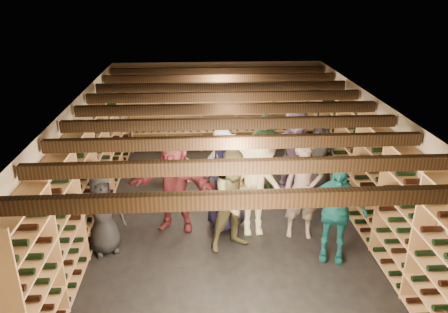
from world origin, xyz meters
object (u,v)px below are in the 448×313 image
at_px(person_0, 103,213).
at_px(crate_stack_right, 252,175).
at_px(person_9, 222,165).
at_px(person_11, 295,149).
at_px(person_2, 235,201).
at_px(person_7, 303,189).
at_px(crate_loose, 276,167).
at_px(person_5, 174,185).
at_px(person_4, 335,212).
at_px(person_10, 264,152).
at_px(crate_stack_left, 179,171).
at_px(person_6, 226,183).
at_px(person_3, 254,188).
at_px(person_12, 319,155).

bearing_deg(person_0, crate_stack_right, 17.12).
xyz_separation_m(crate_stack_right, person_0, (-2.82, -2.29, 0.40)).
height_order(crate_stack_right, person_9, person_9).
bearing_deg(person_11, person_2, -143.68).
bearing_deg(person_0, person_7, -16.84).
distance_m(crate_loose, person_5, 3.61).
xyz_separation_m(person_4, person_10, (-0.78, 2.72, -0.00)).
height_order(person_2, person_7, person_7).
bearing_deg(person_2, person_11, 32.89).
relative_size(crate_stack_right, person_11, 0.36).
relative_size(crate_stack_left, person_9, 0.38).
height_order(person_5, person_6, person_6).
distance_m(crate_stack_left, person_10, 2.06).
bearing_deg(crate_stack_left, crate_loose, 12.41).
bearing_deg(person_9, person_3, -85.27).
bearing_deg(crate_stack_left, crate_stack_right, -16.44).
bearing_deg(crate_stack_left, person_12, -8.82).
distance_m(crate_stack_right, crate_loose, 1.28).
xyz_separation_m(person_9, person_11, (1.63, 0.39, 0.17)).
xyz_separation_m(crate_stack_right, person_2, (-0.57, -2.29, 0.58)).
xyz_separation_m(crate_stack_right, person_7, (0.67, -1.98, 0.60)).
distance_m(person_5, person_12, 3.50).
relative_size(person_0, person_3, 0.80).
xyz_separation_m(person_10, person_12, (1.23, 0.00, -0.08)).
bearing_deg(person_7, crate_loose, 96.00).
height_order(crate_stack_right, person_5, person_5).
xyz_separation_m(crate_stack_right, person_5, (-1.64, -1.58, 0.55)).
relative_size(person_5, person_12, 1.12).
distance_m(crate_stack_left, person_7, 3.45).
bearing_deg(person_6, person_11, 50.14).
relative_size(person_7, person_11, 0.99).
bearing_deg(person_10, person_6, -110.45).
bearing_deg(person_0, person_12, 6.04).
bearing_deg(person_4, person_2, -177.42).
bearing_deg(crate_loose, person_0, -137.16).
bearing_deg(person_2, crate_loose, 44.65).
relative_size(crate_stack_left, person_3, 0.32).
xyz_separation_m(person_5, person_11, (2.58, 1.58, 0.06)).
relative_size(crate_stack_right, person_2, 0.37).
relative_size(person_7, person_9, 1.21).
bearing_deg(person_0, person_5, 9.01).
xyz_separation_m(person_2, person_5, (-1.07, 0.71, -0.02)).
xyz_separation_m(person_5, person_10, (1.89, 1.58, -0.01)).
height_order(person_3, person_9, person_3).
height_order(crate_loose, person_2, person_2).
height_order(person_4, person_10, person_4).
bearing_deg(crate_loose, person_9, -135.49).
xyz_separation_m(person_3, person_12, (1.68, 1.86, -0.13)).
relative_size(person_9, person_11, 0.82).
distance_m(person_3, person_10, 1.92).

